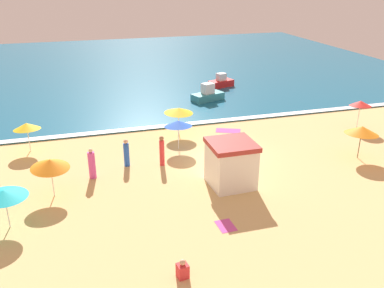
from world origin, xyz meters
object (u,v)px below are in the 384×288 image
beach_umbrella_0 (361,103)px  beach_umbrella_1 (362,130)px  beachgoer_0 (183,270)px  beach_umbrella_2 (178,123)px  small_boat_0 (208,95)px  beach_umbrella_6 (179,110)px  beachgoer_5 (246,149)px  beach_umbrella_7 (27,126)px  beachgoer_4 (162,151)px  small_boat_1 (221,82)px  beachgoer_1 (92,164)px  beach_umbrella_5 (4,194)px  beachgoer_3 (126,153)px  beach_umbrella_3 (50,164)px  lifeguard_cabana (231,163)px

beach_umbrella_0 → beach_umbrella_1: bearing=-126.0°
beachgoer_0 → beach_umbrella_2: bearing=76.1°
small_boat_0 → beach_umbrella_1: bearing=-70.2°
beach_umbrella_6 → beachgoer_5: beach_umbrella_6 is taller
beach_umbrella_7 → beachgoer_4: 8.89m
beach_umbrella_0 → beachgoer_5: size_ratio=1.26×
small_boat_0 → small_boat_1: small_boat_0 is taller
beachgoer_0 → beach_umbrella_1: bearing=29.3°
beach_umbrella_1 → beachgoer_5: size_ratio=1.70×
beach_umbrella_7 → small_boat_0: size_ratio=0.63×
beachgoer_5 → small_boat_0: 12.73m
beach_umbrella_7 → beach_umbrella_2: bearing=-14.3°
beach_umbrella_2 → beachgoer_1: 6.26m
beach_umbrella_5 → beachgoer_4: (8.00, 4.42, -0.81)m
beach_umbrella_7 → beachgoer_4: beach_umbrella_7 is taller
beach_umbrella_1 → beachgoer_3: 14.14m
beach_umbrella_1 → beach_umbrella_2: (-10.24, 4.50, -0.08)m
beach_umbrella_0 → beach_umbrella_3: beach_umbrella_3 is taller
beachgoer_1 → small_boat_1: bearing=50.3°
lifeguard_cabana → beach_umbrella_2: 5.75m
lifeguard_cabana → beach_umbrella_7: (-10.63, 7.89, 0.42)m
beachgoer_0 → beachgoer_5: (6.35, 8.90, 0.44)m
beachgoer_1 → beachgoer_4: bearing=7.2°
beach_umbrella_6 → beachgoer_5: 6.23m
beach_umbrella_3 → beach_umbrella_7: beach_umbrella_3 is taller
beach_umbrella_2 → beachgoer_5: bearing=-41.7°
beach_umbrella_2 → small_boat_1: beach_umbrella_2 is taller
beach_umbrella_2 → beachgoer_1: size_ratio=1.13×
beach_umbrella_2 → beach_umbrella_6: bearing=74.7°
beachgoer_1 → small_boat_1: size_ratio=0.66×
beachgoer_4 → beach_umbrella_0: bearing=8.1°
beach_umbrella_3 → beachgoer_4: 6.50m
beach_umbrella_1 → beachgoer_4: beach_umbrella_1 is taller
small_boat_1 → beach_umbrella_0: bearing=-67.6°
beach_umbrella_1 → small_boat_0: size_ratio=0.93×
beach_umbrella_5 → beach_umbrella_6: beach_umbrella_6 is taller
beach_umbrella_0 → small_boat_1: 14.80m
beach_umbrella_0 → beachgoer_5: 10.66m
beach_umbrella_1 → beach_umbrella_5: beach_umbrella_1 is taller
beach_umbrella_7 → small_boat_0: beach_umbrella_7 is taller
beach_umbrella_6 → beachgoer_4: size_ratio=1.52×
beach_umbrella_1 → beach_umbrella_6: size_ratio=1.03×
beach_umbrella_5 → beachgoer_1: 5.62m
beachgoer_4 → beach_umbrella_5: bearing=-151.1°
lifeguard_cabana → beach_umbrella_0: (12.11, 5.58, 0.62)m
beach_umbrella_6 → beachgoer_4: (-2.23, -4.61, -0.85)m
beachgoer_4 → beachgoer_5: size_ratio=1.09×
beachgoer_0 → beachgoer_4: bearing=81.8°
beach_umbrella_0 → beach_umbrella_2: bearing=-179.9°
beachgoer_0 → small_boat_1: small_boat_1 is taller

